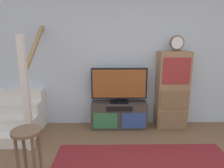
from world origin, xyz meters
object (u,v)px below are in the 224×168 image
at_px(side_cabinet, 172,91).
at_px(bar_stool_near, 28,145).
at_px(desk_clock, 177,43).
at_px(television, 119,85).
at_px(media_console, 119,115).

relative_size(side_cabinet, bar_stool_near, 2.06).
xyz_separation_m(side_cabinet, desk_clock, (0.02, -0.02, 0.90)).
bearing_deg(desk_clock, television, 178.43).
height_order(side_cabinet, desk_clock, desk_clock).
height_order(television, side_cabinet, side_cabinet).
bearing_deg(desk_clock, side_cabinet, 143.41).
relative_size(media_console, desk_clock, 3.83).
distance_m(side_cabinet, bar_stool_near, 2.70).
bearing_deg(bar_stool_near, desk_clock, 36.13).
height_order(media_console, desk_clock, desk_clock).
bearing_deg(side_cabinet, desk_clock, -36.59).
height_order(media_console, side_cabinet, side_cabinet).
relative_size(television, desk_clock, 3.78).
distance_m(television, side_cabinet, 1.04).
xyz_separation_m(media_console, bar_stool_near, (-1.13, -1.60, 0.29)).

